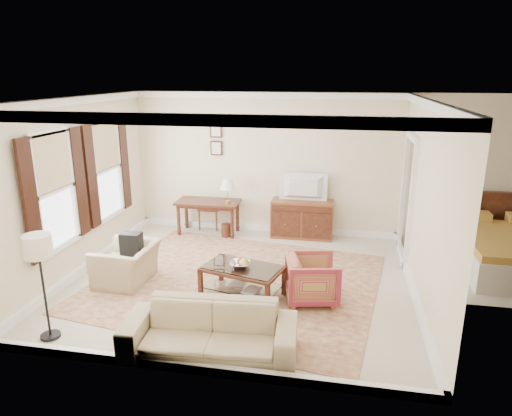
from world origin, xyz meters
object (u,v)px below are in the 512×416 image
(writing_desk, at_px, (208,206))
(sideboard, at_px, (302,219))
(tv, at_px, (303,179))
(club_armchair, at_px, (126,258))
(coffee_table, at_px, (242,273))
(sofa, at_px, (210,323))
(striped_armchair, at_px, (312,277))

(writing_desk, height_order, sideboard, sideboard)
(tv, xyz_separation_m, club_armchair, (-2.57, -2.63, -0.81))
(coffee_table, xyz_separation_m, sofa, (-0.08, -1.49, 0.03))
(sideboard, bearing_deg, coffee_table, -103.02)
(coffee_table, bearing_deg, sideboard, 76.98)
(club_armchair, bearing_deg, sideboard, 137.44)
(writing_desk, height_order, tv, tv)
(writing_desk, xyz_separation_m, sideboard, (1.95, 0.15, -0.21))
(striped_armchair, height_order, club_armchair, club_armchair)
(tv, relative_size, club_armchair, 0.95)
(writing_desk, distance_m, coffee_table, 2.95)
(coffee_table, relative_size, sofa, 0.63)
(sideboard, xyz_separation_m, club_armchair, (-2.57, -2.65, 0.04))
(sideboard, relative_size, sofa, 0.61)
(striped_armchair, xyz_separation_m, sofa, (-1.11, -1.56, 0.03))
(writing_desk, distance_m, striped_armchair, 3.48)
(club_armchair, relative_size, sofa, 0.47)
(writing_desk, bearing_deg, coffee_table, -63.72)
(sofa, bearing_deg, club_armchair, 134.45)
(sideboard, relative_size, striped_armchair, 1.66)
(sofa, bearing_deg, tv, 76.26)
(writing_desk, height_order, sofa, sofa)
(sideboard, bearing_deg, striped_armchair, -81.81)
(tv, xyz_separation_m, striped_armchair, (0.39, -2.70, -0.85))
(tv, distance_m, coffee_table, 2.97)
(tv, height_order, sofa, tv)
(coffee_table, bearing_deg, writing_desk, 116.28)
(tv, relative_size, coffee_table, 0.71)
(tv, bearing_deg, club_armchair, 45.60)
(striped_armchair, distance_m, sofa, 1.92)
(coffee_table, height_order, club_armchair, club_armchair)
(coffee_table, bearing_deg, striped_armchair, 3.63)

